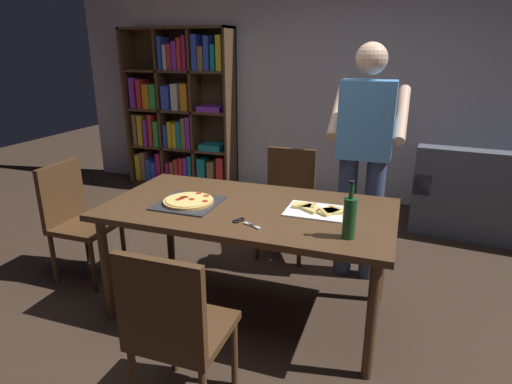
{
  "coord_description": "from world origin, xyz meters",
  "views": [
    {
      "loc": [
        0.89,
        -2.39,
        1.7
      ],
      "look_at": [
        0.0,
        0.15,
        0.8
      ],
      "focal_mm": 30.06,
      "sensor_mm": 36.0,
      "label": 1
    }
  ],
  "objects_px": {
    "chair_left_end": "(75,215)",
    "bookshelf": "(180,116)",
    "couch": "(509,205)",
    "chair_far_side": "(288,195)",
    "person_serving_pizza": "(364,151)",
    "pepperoni_pizza_on_tray": "(189,202)",
    "chair_near_camera": "(174,326)",
    "dining_table": "(248,216)",
    "kitchen_scissors": "(243,222)",
    "wine_bottle": "(350,217)"
  },
  "relations": [
    {
      "from": "chair_left_end",
      "to": "bookshelf",
      "type": "relative_size",
      "value": 0.46
    },
    {
      "from": "couch",
      "to": "chair_left_end",
      "type": "bearing_deg",
      "value": -148.88
    },
    {
      "from": "chair_far_side",
      "to": "person_serving_pizza",
      "type": "height_order",
      "value": "person_serving_pizza"
    },
    {
      "from": "pepperoni_pizza_on_tray",
      "to": "chair_left_end",
      "type": "bearing_deg",
      "value": 175.34
    },
    {
      "from": "chair_near_camera",
      "to": "couch",
      "type": "xyz_separation_m",
      "value": [
        1.89,
        2.95,
        -0.21
      ]
    },
    {
      "from": "couch",
      "to": "dining_table",
      "type": "bearing_deg",
      "value": -133.63
    },
    {
      "from": "dining_table",
      "to": "kitchen_scissors",
      "type": "xyz_separation_m",
      "value": [
        0.07,
        -0.26,
        0.07
      ]
    },
    {
      "from": "pepperoni_pizza_on_tray",
      "to": "chair_far_side",
      "type": "bearing_deg",
      "value": 70.02
    },
    {
      "from": "kitchen_scissors",
      "to": "bookshelf",
      "type": "bearing_deg",
      "value": 125.23
    },
    {
      "from": "dining_table",
      "to": "pepperoni_pizza_on_tray",
      "type": "bearing_deg",
      "value": -167.74
    },
    {
      "from": "person_serving_pizza",
      "to": "wine_bottle",
      "type": "height_order",
      "value": "person_serving_pizza"
    },
    {
      "from": "chair_left_end",
      "to": "bookshelf",
      "type": "height_order",
      "value": "bookshelf"
    },
    {
      "from": "pepperoni_pizza_on_tray",
      "to": "kitchen_scissors",
      "type": "xyz_separation_m",
      "value": [
        0.45,
        -0.18,
        -0.01
      ]
    },
    {
      "from": "chair_near_camera",
      "to": "wine_bottle",
      "type": "height_order",
      "value": "wine_bottle"
    },
    {
      "from": "person_serving_pizza",
      "to": "pepperoni_pizza_on_tray",
      "type": "height_order",
      "value": "person_serving_pizza"
    },
    {
      "from": "dining_table",
      "to": "person_serving_pizza",
      "type": "xyz_separation_m",
      "value": [
        0.63,
        0.74,
        0.32
      ]
    },
    {
      "from": "couch",
      "to": "kitchen_scissors",
      "type": "bearing_deg",
      "value": -129.05
    },
    {
      "from": "couch",
      "to": "chair_near_camera",
      "type": "bearing_deg",
      "value": -122.68
    },
    {
      "from": "wine_bottle",
      "to": "pepperoni_pizza_on_tray",
      "type": "bearing_deg",
      "value": 170.01
    },
    {
      "from": "person_serving_pizza",
      "to": "kitchen_scissors",
      "type": "distance_m",
      "value": 1.18
    },
    {
      "from": "couch",
      "to": "pepperoni_pizza_on_tray",
      "type": "height_order",
      "value": "couch"
    },
    {
      "from": "chair_far_side",
      "to": "chair_left_end",
      "type": "height_order",
      "value": "same"
    },
    {
      "from": "kitchen_scissors",
      "to": "chair_left_end",
      "type": "bearing_deg",
      "value": 169.8
    },
    {
      "from": "chair_far_side",
      "to": "wine_bottle",
      "type": "relative_size",
      "value": 2.85
    },
    {
      "from": "bookshelf",
      "to": "kitchen_scissors",
      "type": "xyz_separation_m",
      "value": [
        1.86,
        -2.63,
        -0.15
      ]
    },
    {
      "from": "chair_far_side",
      "to": "bookshelf",
      "type": "relative_size",
      "value": 0.46
    },
    {
      "from": "chair_far_side",
      "to": "wine_bottle",
      "type": "height_order",
      "value": "wine_bottle"
    },
    {
      "from": "couch",
      "to": "wine_bottle",
      "type": "distance_m",
      "value": 2.63
    },
    {
      "from": "bookshelf",
      "to": "person_serving_pizza",
      "type": "xyz_separation_m",
      "value": [
        2.42,
        -1.63,
        0.09
      ]
    },
    {
      "from": "chair_far_side",
      "to": "pepperoni_pizza_on_tray",
      "type": "relative_size",
      "value": 2.35
    },
    {
      "from": "couch",
      "to": "kitchen_scissors",
      "type": "relative_size",
      "value": 9.04
    },
    {
      "from": "couch",
      "to": "person_serving_pizza",
      "type": "bearing_deg",
      "value": -135.58
    },
    {
      "from": "person_serving_pizza",
      "to": "wine_bottle",
      "type": "distance_m",
      "value": 1.02
    },
    {
      "from": "chair_near_camera",
      "to": "wine_bottle",
      "type": "relative_size",
      "value": 2.85
    },
    {
      "from": "wine_bottle",
      "to": "person_serving_pizza",
      "type": "bearing_deg",
      "value": 92.22
    },
    {
      "from": "pepperoni_pizza_on_tray",
      "to": "wine_bottle",
      "type": "relative_size",
      "value": 1.21
    },
    {
      "from": "chair_near_camera",
      "to": "chair_left_end",
      "type": "xyz_separation_m",
      "value": [
        -1.4,
        0.97,
        0.0
      ]
    },
    {
      "from": "dining_table",
      "to": "person_serving_pizza",
      "type": "relative_size",
      "value": 1.04
    },
    {
      "from": "chair_far_side",
      "to": "chair_left_end",
      "type": "xyz_separation_m",
      "value": [
        -1.4,
        -0.97,
        0.0
      ]
    },
    {
      "from": "chair_left_end",
      "to": "chair_far_side",
      "type": "bearing_deg",
      "value": 34.62
    },
    {
      "from": "chair_far_side",
      "to": "pepperoni_pizza_on_tray",
      "type": "distance_m",
      "value": 1.14
    },
    {
      "from": "chair_far_side",
      "to": "pepperoni_pizza_on_tray",
      "type": "xyz_separation_m",
      "value": [
        -0.38,
        -1.05,
        0.25
      ]
    },
    {
      "from": "person_serving_pizza",
      "to": "wine_bottle",
      "type": "relative_size",
      "value": 5.54
    },
    {
      "from": "person_serving_pizza",
      "to": "dining_table",
      "type": "bearing_deg",
      "value": -130.07
    },
    {
      "from": "chair_near_camera",
      "to": "wine_bottle",
      "type": "bearing_deg",
      "value": 46.34
    },
    {
      "from": "kitchen_scissors",
      "to": "pepperoni_pizza_on_tray",
      "type": "bearing_deg",
      "value": 158.05
    },
    {
      "from": "pepperoni_pizza_on_tray",
      "to": "wine_bottle",
      "type": "height_order",
      "value": "wine_bottle"
    },
    {
      "from": "person_serving_pizza",
      "to": "couch",
      "type": "bearing_deg",
      "value": 44.42
    },
    {
      "from": "couch",
      "to": "pepperoni_pizza_on_tray",
      "type": "bearing_deg",
      "value": -137.7
    },
    {
      "from": "chair_far_side",
      "to": "person_serving_pizza",
      "type": "relative_size",
      "value": 0.51
    }
  ]
}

